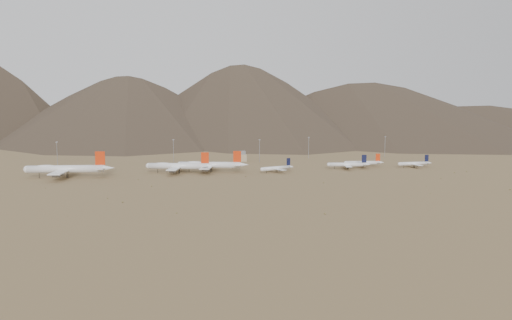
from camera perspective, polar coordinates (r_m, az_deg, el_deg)
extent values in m
plane|color=#9C8151|center=(446.87, -2.21, -1.93)|extent=(3000.00, 3000.00, 0.00)
cylinder|color=white|center=(469.72, -20.93, -0.97)|extent=(65.43, 15.90, 6.73)
sphere|color=white|center=(479.68, -24.67, -0.98)|extent=(6.60, 6.60, 6.60)
cone|color=white|center=(460.98, -16.57, -0.88)|extent=(12.46, 7.66, 6.06)
cube|color=white|center=(470.20, -21.07, -1.09)|extent=(18.78, 60.58, 0.84)
cube|color=white|center=(462.04, -17.20, -0.86)|extent=(9.02, 23.29, 0.40)
cube|color=red|center=(461.36, -17.39, 0.20)|extent=(8.47, 1.80, 11.94)
cylinder|color=black|center=(477.18, -23.53, -1.65)|extent=(0.43, 0.43, 4.56)
cylinder|color=black|center=(471.67, -20.69, -1.62)|extent=(0.54, 0.54, 4.56)
cylinder|color=black|center=(468.47, -20.80, -1.68)|extent=(0.54, 0.54, 4.56)
ellipsoid|color=white|center=(474.43, -22.90, -0.75)|extent=(21.35, 7.95, 4.04)
cylinder|color=slate|center=(481.80, -20.68, -1.11)|extent=(6.88, 3.92, 3.03)
cylinder|color=slate|center=(459.04, -21.48, -1.49)|extent=(6.88, 3.92, 3.03)
cylinder|color=slate|center=(492.07, -20.34, -0.95)|extent=(6.88, 3.92, 3.03)
cylinder|color=slate|center=(448.84, -21.86, -1.67)|extent=(6.88, 3.92, 3.03)
cylinder|color=white|center=(474.80, -8.90, -0.69)|extent=(55.11, 21.21, 5.76)
sphere|color=white|center=(481.38, -12.15, -0.66)|extent=(5.64, 5.64, 5.64)
cone|color=white|center=(469.23, -5.17, -0.67)|extent=(11.09, 7.80, 5.18)
cube|color=white|center=(475.14, -9.03, -0.79)|extent=(22.93, 51.54, 0.72)
cube|color=white|center=(469.88, -5.71, -0.65)|extent=(10.28, 20.04, 0.35)
cube|color=red|center=(469.22, -5.86, 0.25)|extent=(7.10, 2.54, 10.22)
cylinder|color=black|center=(479.85, -11.17, -1.24)|extent=(0.37, 0.37, 3.90)
cylinder|color=black|center=(476.57, -8.73, -1.25)|extent=(0.46, 0.46, 3.90)
cylinder|color=black|center=(473.78, -8.80, -1.29)|extent=(0.46, 0.46, 3.90)
ellipsoid|color=white|center=(477.84, -10.61, -0.49)|extent=(18.33, 9.16, 3.46)
cylinder|color=slate|center=(485.23, -8.78, -0.81)|extent=(6.08, 4.06, 2.59)
cylinder|color=slate|center=(465.41, -9.29, -1.12)|extent=(6.08, 4.06, 2.59)
cylinder|color=slate|center=(494.16, -8.56, -0.68)|extent=(6.08, 4.06, 2.59)
cylinder|color=slate|center=(456.51, -9.54, -1.27)|extent=(6.08, 4.06, 2.59)
cylinder|color=white|center=(478.88, -5.31, -0.56)|extent=(56.69, 22.53, 5.94)
sphere|color=white|center=(484.27, -8.66, -0.53)|extent=(5.82, 5.82, 5.82)
cone|color=white|center=(474.78, -1.47, -0.54)|extent=(11.46, 8.14, 5.35)
cube|color=white|center=(479.17, -5.44, -0.66)|extent=(24.24, 53.07, 0.74)
cube|color=white|center=(475.21, -2.02, -0.51)|extent=(10.81, 20.66, 0.36)
cube|color=red|center=(474.48, -2.16, 0.40)|extent=(7.30, 2.70, 10.54)
cylinder|color=black|center=(483.09, -7.66, -1.12)|extent=(0.38, 0.38, 4.02)
cylinder|color=black|center=(480.77, -5.14, -1.13)|extent=(0.48, 0.48, 4.02)
cylinder|color=black|center=(477.86, -5.19, -1.17)|extent=(0.48, 0.48, 4.02)
ellipsoid|color=white|center=(481.29, -7.06, -0.35)|extent=(18.89, 9.65, 3.56)
cylinder|color=slate|center=(489.67, -5.24, -0.68)|extent=(6.28, 4.24, 2.67)
cylinder|color=slate|center=(469.03, -5.65, -1.00)|extent=(6.28, 4.24, 2.67)
cylinder|color=slate|center=(498.97, -5.07, -0.55)|extent=(6.28, 4.24, 2.67)
cylinder|color=slate|center=(459.76, -5.84, -1.14)|extent=(6.28, 4.24, 2.67)
cylinder|color=white|center=(475.10, 2.30, -0.93)|extent=(31.61, 15.00, 3.53)
sphere|color=white|center=(465.67, 0.69, -1.07)|extent=(3.46, 3.46, 3.46)
cone|color=white|center=(486.06, 4.03, -0.75)|extent=(6.60, 5.07, 3.18)
cube|color=white|center=(474.78, 2.24, -1.00)|extent=(14.88, 27.87, 0.44)
cube|color=white|center=(484.45, 3.78, -0.76)|extent=(6.54, 10.93, 0.21)
cube|color=black|center=(483.47, 3.73, -0.19)|extent=(4.06, 1.82, 6.97)
cylinder|color=black|center=(468.84, 1.18, -1.39)|extent=(0.37, 0.37, 2.42)
cylinder|color=black|center=(476.57, 2.30, -1.27)|extent=(0.46, 0.46, 2.42)
cylinder|color=black|center=(475.16, 2.43, -1.29)|extent=(0.46, 0.46, 2.42)
cylinder|color=slate|center=(481.13, 1.69, -1.01)|extent=(3.61, 2.65, 1.59)
cylinder|color=slate|center=(468.70, 2.81, -1.21)|extent=(3.61, 2.65, 1.59)
cylinder|color=white|center=(507.00, 10.38, -0.51)|extent=(36.54, 12.22, 3.97)
sphere|color=white|center=(504.02, 8.33, -0.52)|extent=(3.89, 3.89, 3.89)
cone|color=white|center=(511.05, 12.64, -0.48)|extent=(7.23, 4.99, 3.58)
cube|color=white|center=(506.94, 10.30, -0.58)|extent=(12.86, 31.88, 0.50)
cube|color=white|center=(510.41, 12.32, -0.47)|extent=(5.93, 12.36, 0.24)
cube|color=black|center=(509.65, 12.25, 0.15)|extent=(4.71, 1.43, 7.84)
cylinder|color=black|center=(505.25, 8.94, -0.89)|extent=(0.42, 0.42, 2.72)
cylinder|color=black|center=(508.50, 10.43, -0.87)|extent=(0.52, 0.52, 2.72)
cylinder|color=black|center=(506.56, 10.47, -0.90)|extent=(0.52, 0.52, 2.72)
cylinder|color=slate|center=(515.64, 10.12, -0.57)|extent=(3.97, 2.58, 1.79)
cylinder|color=slate|center=(498.48, 10.47, -0.81)|extent=(3.97, 2.58, 1.79)
cylinder|color=white|center=(527.56, 12.08, -0.31)|extent=(35.07, 9.70, 3.79)
sphere|color=white|center=(523.19, 10.23, -0.33)|extent=(3.72, 3.72, 3.72)
cone|color=white|center=(533.06, 14.10, -0.26)|extent=(6.78, 4.44, 3.41)
cube|color=white|center=(527.44, 12.00, -0.37)|extent=(10.62, 30.46, 0.47)
cube|color=white|center=(532.22, 13.82, -0.26)|extent=(5.04, 11.75, 0.23)
cube|color=red|center=(531.46, 13.76, 0.31)|extent=(4.53, 1.11, 7.49)
cylinder|color=black|center=(524.82, 10.78, -0.67)|extent=(0.40, 0.40, 2.60)
cylinder|color=black|center=(529.03, 12.11, -0.64)|extent=(0.50, 0.50, 2.60)
cylinder|color=black|center=(527.21, 12.17, -0.67)|extent=(0.50, 0.50, 2.60)
cylinder|color=slate|center=(535.58, 11.76, -0.37)|extent=(3.73, 2.28, 1.71)
cylinder|color=slate|center=(519.53, 12.24, -0.58)|extent=(3.73, 2.28, 1.71)
cylinder|color=white|center=(537.11, 17.58, -0.38)|extent=(32.55, 4.35, 3.53)
sphere|color=white|center=(528.66, 16.09, -0.44)|extent=(3.46, 3.46, 3.46)
cone|color=white|center=(546.97, 19.19, -0.30)|extent=(5.92, 3.32, 3.17)
cube|color=white|center=(536.83, 17.52, -0.44)|extent=(5.91, 27.96, 0.44)
cube|color=white|center=(545.52, 18.96, -0.30)|extent=(3.19, 10.65, 0.21)
cube|color=black|center=(544.65, 18.93, 0.21)|extent=(4.23, 0.43, 6.96)
cylinder|color=black|center=(531.50, 16.53, -0.74)|extent=(0.37, 0.37, 2.41)
cylinder|color=black|center=(538.54, 17.58, -0.69)|extent=(0.46, 0.46, 2.41)
cylinder|color=black|center=(537.06, 17.68, -0.71)|extent=(0.46, 0.46, 2.41)
cylinder|color=slate|center=(543.49, 17.08, -0.44)|extent=(3.29, 1.67, 1.59)
cylinder|color=slate|center=(530.40, 17.96, -0.63)|extent=(3.29, 1.67, 1.59)
cube|color=tan|center=(569.00, -1.55, 0.25)|extent=(8.00, 8.00, 8.00)
cube|color=slate|center=(568.40, -1.55, 0.85)|extent=(6.00, 6.00, 4.00)
cylinder|color=gray|center=(564.17, -21.78, 0.62)|extent=(0.50, 0.50, 25.00)
cube|color=gray|center=(563.14, -21.83, 1.91)|extent=(2.00, 0.60, 0.80)
cylinder|color=gray|center=(566.81, -9.41, 1.01)|extent=(0.50, 0.50, 25.00)
cube|color=gray|center=(565.80, -9.43, 2.30)|extent=(2.00, 0.60, 0.80)
cylinder|color=gray|center=(559.37, 0.40, 1.02)|extent=(0.50, 0.50, 25.00)
cube|color=gray|center=(558.34, 0.40, 2.33)|extent=(2.00, 0.60, 0.80)
cylinder|color=gray|center=(604.66, 6.03, 1.38)|extent=(0.50, 0.50, 25.00)
cube|color=gray|center=(603.70, 6.05, 2.59)|extent=(2.00, 0.60, 0.80)
cylinder|color=gray|center=(635.06, 14.52, 1.45)|extent=(0.50, 0.50, 25.00)
cube|color=gray|center=(634.15, 14.55, 2.60)|extent=(2.00, 0.60, 0.80)
ellipsoid|color=olive|center=(349.79, -7.85, -4.25)|extent=(0.52, 0.52, 0.46)
ellipsoid|color=olive|center=(507.50, 21.71, -1.34)|extent=(0.97, 0.97, 0.83)
ellipsoid|color=olive|center=(441.46, -13.33, -2.16)|extent=(0.78, 0.78, 0.63)
ellipsoid|color=olive|center=(401.83, -11.86, -2.93)|extent=(0.95, 0.95, 0.81)
ellipsoid|color=olive|center=(415.20, 18.89, -2.87)|extent=(0.57, 0.57, 0.38)
ellipsoid|color=olive|center=(383.87, 19.31, -3.61)|extent=(0.67, 0.67, 0.47)
ellipsoid|color=olive|center=(423.01, 27.04, -3.03)|extent=(1.07, 1.07, 0.90)
ellipsoid|color=olive|center=(388.09, -14.86, -3.37)|extent=(0.53, 0.53, 0.37)
ellipsoid|color=olive|center=(341.31, -15.00, -4.65)|extent=(1.06, 1.06, 0.74)
ellipsoid|color=olive|center=(297.54, 7.89, -6.09)|extent=(0.99, 0.99, 0.76)
ellipsoid|color=olive|center=(465.31, 20.39, -1.95)|extent=(0.84, 0.84, 0.71)
ellipsoid|color=olive|center=(413.89, 7.73, -2.59)|extent=(0.98, 0.98, 0.78)
ellipsoid|color=olive|center=(519.23, 22.92, -1.24)|extent=(1.02, 1.02, 0.70)
ellipsoid|color=olive|center=(446.07, -1.17, -1.90)|extent=(0.82, 0.82, 0.73)
ellipsoid|color=olive|center=(309.18, -20.75, -6.01)|extent=(0.52, 0.52, 0.36)
ellipsoid|color=olive|center=(429.50, -5.75, -2.25)|extent=(0.63, 0.63, 0.57)
ellipsoid|color=olive|center=(357.75, -16.62, -4.21)|extent=(0.83, 0.83, 0.61)
ellipsoid|color=olive|center=(300.47, -9.06, -6.00)|extent=(0.78, 0.78, 0.63)
ellipsoid|color=olive|center=(418.13, -22.91, -2.97)|extent=(0.75, 0.75, 0.44)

